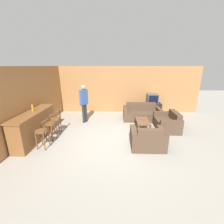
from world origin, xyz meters
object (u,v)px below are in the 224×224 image
object	(u,v)px
tv	(152,99)
book_on_table	(141,119)
loveseat_right	(167,123)
coffee_table	(143,122)
bar_chair_mid	(51,125)
couch_far	(141,114)
bar_chair_near	(42,133)
person_by_window	(84,101)
armchair_near	(148,139)
bottle	(32,107)
bar_chair_far	(56,120)
tv_unit	(152,108)

from	to	relation	value
tv	book_on_table	size ratio (longest dim) A/B	4.01
loveseat_right	coffee_table	xyz separation A→B (m)	(-1.07, -0.06, 0.05)
coffee_table	book_on_table	bearing A→B (deg)	105.87
bar_chair_mid	loveseat_right	xyz separation A→B (m)	(4.56, 1.07, -0.25)
bar_chair_mid	couch_far	world-z (taller)	bar_chair_mid
bar_chair_mid	book_on_table	distance (m)	3.64
bar_chair_near	couch_far	bearing A→B (deg)	38.65
coffee_table	person_by_window	distance (m)	2.83
bar_chair_mid	armchair_near	xyz separation A→B (m)	(3.42, -0.47, -0.25)
bottle	loveseat_right	bearing A→B (deg)	10.87
bar_chair_far	couch_far	size ratio (longest dim) A/B	0.55
loveseat_right	armchair_near	bearing A→B (deg)	-126.35
armchair_near	book_on_table	size ratio (longest dim) A/B	7.75
tv	armchair_near	bearing A→B (deg)	-104.08
couch_far	armchair_near	bearing A→B (deg)	-94.44
bottle	person_by_window	size ratio (longest dim) A/B	0.16
bar_chair_near	tv	size ratio (longest dim) A/B	1.74
couch_far	bottle	bearing A→B (deg)	-152.68
bar_chair_near	person_by_window	world-z (taller)	person_by_window
bar_chair_near	bar_chair_far	bearing A→B (deg)	90.00
bar_chair_far	couch_far	world-z (taller)	bar_chair_far
bar_chair_near	couch_far	distance (m)	4.66
tv	tv_unit	bearing A→B (deg)	90.00
bar_chair_mid	tv	distance (m)	5.42
loveseat_right	bar_chair_near	bearing A→B (deg)	-159.49
coffee_table	tv_unit	world-z (taller)	tv_unit
bar_chair_far	bar_chair_mid	bearing A→B (deg)	-90.03
bar_chair_mid	bar_chair_far	bearing A→B (deg)	89.97
couch_far	person_by_window	size ratio (longest dim) A/B	1.01
couch_far	loveseat_right	bearing A→B (deg)	-52.47
couch_far	book_on_table	distance (m)	1.14
book_on_table	tv	bearing A→B (deg)	66.52
bottle	person_by_window	world-z (taller)	person_by_window
tv_unit	bar_chair_near	bearing A→B (deg)	-138.43
armchair_near	tv_unit	bearing A→B (deg)	75.93
bar_chair_far	bottle	world-z (taller)	bottle
armchair_near	bottle	world-z (taller)	bottle
couch_far	tv	distance (m)	1.32
bar_chair_near	couch_far	world-z (taller)	bar_chair_near
book_on_table	person_by_window	bearing A→B (deg)	166.25
bar_chair_far	armchair_near	distance (m)	3.57
bar_chair_mid	tv	bearing A→B (deg)	36.50
armchair_near	loveseat_right	world-z (taller)	armchair_near
bar_chair_near	bottle	world-z (taller)	bottle
tv	bar_chair_near	bearing A→B (deg)	-138.45
bar_chair_near	loveseat_right	distance (m)	4.87
bar_chair_mid	tv	world-z (taller)	tv
bar_chair_mid	person_by_window	xyz separation A→B (m)	(0.86, 1.79, 0.49)
bar_chair_mid	coffee_table	size ratio (longest dim) A/B	0.95
bar_chair_mid	armchair_near	world-z (taller)	bar_chair_mid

